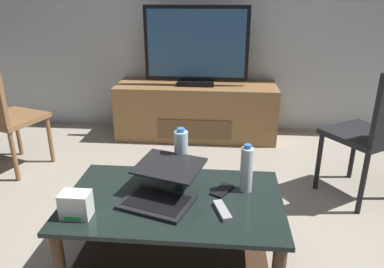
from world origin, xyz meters
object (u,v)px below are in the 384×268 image
Objects in this scene: laptop at (162,187)px; cell_phone at (222,190)px; coffee_table at (174,222)px; tv_remote at (222,210)px; dining_chair at (376,129)px; side_chair at (2,115)px; television at (196,48)px; water_bottle_near at (247,169)px; router_box at (76,205)px; media_cabinet at (196,111)px; water_bottle_far at (181,155)px.

cell_phone is at bearing 18.18° from laptop.
tv_remote reaches higher than coffee_table.
laptop reaches higher than tv_remote.
dining_chair is 1.57m from laptop.
cell_phone is at bearing -28.85° from side_chair.
television reaches higher than cell_phone.
cell_phone is (-1.02, -0.76, -0.09)m from dining_chair.
water_bottle_near is at bearing 17.70° from coffee_table.
dining_chair is at bearing 24.51° from tv_remote.
water_bottle_near is at bearing 21.76° from router_box.
cell_phone is (0.66, 0.29, -0.06)m from router_box.
dining_chair reaches higher than cell_phone.
cell_phone is (0.24, 0.09, 0.15)m from coffee_table.
media_cabinet is 6.23× the size of water_bottle_near.
coffee_table is 1.86m from side_chair.
water_bottle_far reaches higher than water_bottle_near.
television is 6.21× the size of tv_remote.
router_box is 0.84m from water_bottle_near.
water_bottle_near reaches higher than tv_remote.
side_chair reaches higher than tv_remote.
water_bottle_far is at bearing -29.01° from side_chair.
cell_phone reaches higher than coffee_table.
media_cabinet is 1.76m from side_chair.
cell_phone is (-0.12, -0.02, -0.12)m from water_bottle_near.
television is at bearing 79.18° from tv_remote.
laptop is at bearing -108.17° from water_bottle_far.
media_cabinet is 3.39× the size of laptop.
dining_chair is 2.79m from side_chair.
router_box is at bearing -99.82° from television.
coffee_table is 3.66× the size of water_bottle_far.
laptop is 0.24m from water_bottle_far.
water_bottle_far is at bearing 85.68° from coffee_table.
router_box is at bearing -152.22° from laptop.
media_cabinet is 2.12m from tv_remote.
side_chair reaches higher than laptop.
cell_phone is at bearing -143.39° from dining_chair.
coffee_table is 1.54m from dining_chair.
cell_phone is at bearing 72.18° from tv_remote.
media_cabinet reaches higher than tv_remote.
television is at bearing 102.16° from water_bottle_near.
media_cabinet is 1.81× the size of side_chair.
tv_remote is at bearing -82.22° from television.
tv_remote is at bearing -82.30° from media_cabinet.
dining_chair is 1.10× the size of side_chair.
dining_chair is (1.30, -1.12, -0.37)m from television.
water_bottle_far is (-0.34, 0.10, 0.02)m from water_bottle_near.
laptop is 1.59× the size of water_bottle_far.
television is 1.03× the size of dining_chair.
water_bottle_near reaches higher than router_box.
coffee_table is at bearing -94.32° from water_bottle_far.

